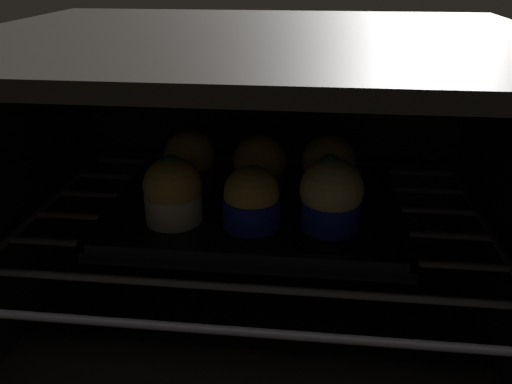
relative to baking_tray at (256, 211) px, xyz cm
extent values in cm
cube|color=black|center=(0.00, -1.57, -15.44)|extent=(59.00, 47.00, 1.50)
cube|color=black|center=(0.00, -1.57, 20.06)|extent=(59.00, 47.00, 1.50)
cube|color=black|center=(0.00, 21.18, 2.31)|extent=(59.00, 1.50, 34.00)
cube|color=black|center=(-28.75, -1.57, 2.31)|extent=(1.50, 47.00, 34.00)
cylinder|color=#4C494C|center=(0.00, -20.57, -1.09)|extent=(54.00, 0.80, 0.80)
cylinder|color=#4C494C|center=(0.00, -14.24, -1.09)|extent=(54.00, 0.80, 0.80)
cylinder|color=#4C494C|center=(0.00, -7.91, -1.09)|extent=(54.00, 0.80, 0.80)
cylinder|color=#4C494C|center=(0.00, -1.57, -1.09)|extent=(54.00, 0.80, 0.80)
cylinder|color=#4C494C|center=(0.00, 4.76, -1.09)|extent=(54.00, 0.80, 0.80)
cylinder|color=#4C494C|center=(0.00, 11.09, -1.09)|extent=(54.00, 0.80, 0.80)
cylinder|color=#4C494C|center=(0.00, 17.43, -1.09)|extent=(54.00, 0.80, 0.80)
cylinder|color=#4C494C|center=(-27.00, -1.57, -1.09)|extent=(0.80, 42.00, 0.80)
cylinder|color=#4C494C|center=(27.00, -1.57, -1.09)|extent=(0.80, 42.00, 0.80)
cube|color=black|center=(0.00, 0.00, -0.09)|extent=(33.49, 24.88, 1.20)
cube|color=black|center=(0.00, -12.04, 1.01)|extent=(33.49, 0.80, 1.00)
cube|color=black|center=(0.00, 12.04, 1.01)|extent=(33.49, 0.80, 1.00)
cube|color=black|center=(-16.34, 0.00, 1.01)|extent=(0.80, 24.88, 1.00)
cube|color=black|center=(16.34, 0.00, 1.01)|extent=(0.80, 24.88, 1.00)
cylinder|color=silver|center=(-8.81, -4.24, 2.18)|extent=(6.38, 6.38, 3.34)
sphere|color=gold|center=(-8.81, -4.24, 4.76)|extent=(6.44, 6.44, 6.44)
sphere|color=#1E6023|center=(-8.79, -4.25, 7.33)|extent=(2.03, 2.03, 2.03)
cylinder|color=#1928B7|center=(-0.39, -4.47, 2.18)|extent=(6.38, 6.38, 3.34)
sphere|color=gold|center=(-0.39, -4.47, 4.36)|extent=(6.09, 6.09, 6.09)
cylinder|color=#1928B7|center=(8.58, -3.92, 2.18)|extent=(6.38, 6.38, 3.34)
sphere|color=#E0CC7A|center=(8.58, -3.92, 5.02)|extent=(6.89, 6.89, 6.89)
sphere|color=#19511E|center=(8.17, -3.78, 7.92)|extent=(2.09, 2.09, 2.09)
cylinder|color=#7A238C|center=(-8.91, 4.68, 2.18)|extent=(6.38, 6.38, 3.34)
sphere|color=#DBBC60|center=(-8.91, 4.68, 4.99)|extent=(6.39, 6.39, 6.39)
cylinder|color=#7A238C|center=(0.36, 4.19, 2.18)|extent=(6.38, 6.38, 3.34)
sphere|color=gold|center=(0.36, 4.19, 4.79)|extent=(6.63, 6.63, 6.63)
cylinder|color=#1928B7|center=(8.39, 4.63, 2.18)|extent=(6.38, 6.38, 3.34)
sphere|color=#DBBC60|center=(8.39, 4.63, 4.88)|extent=(6.48, 6.48, 6.48)
camera|label=1|loc=(6.19, -55.20, 27.67)|focal=36.49mm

